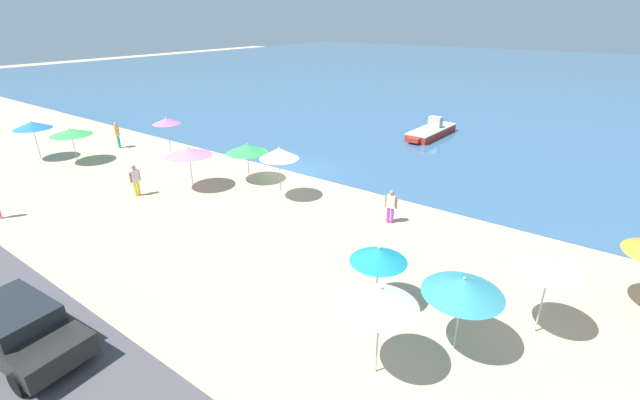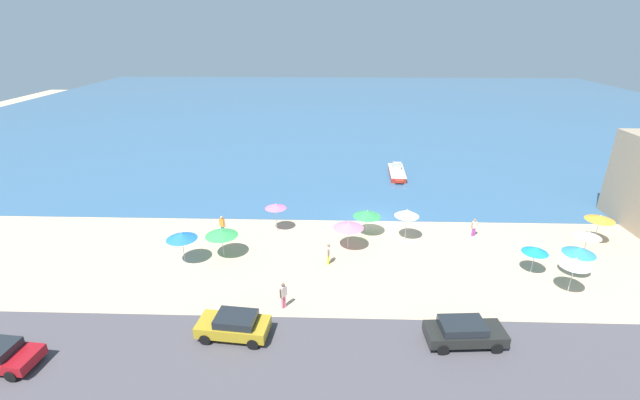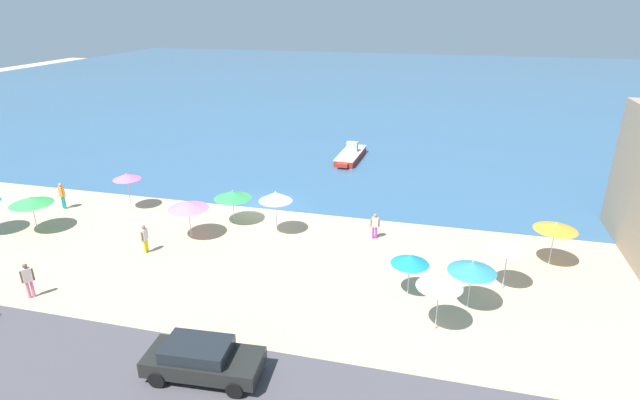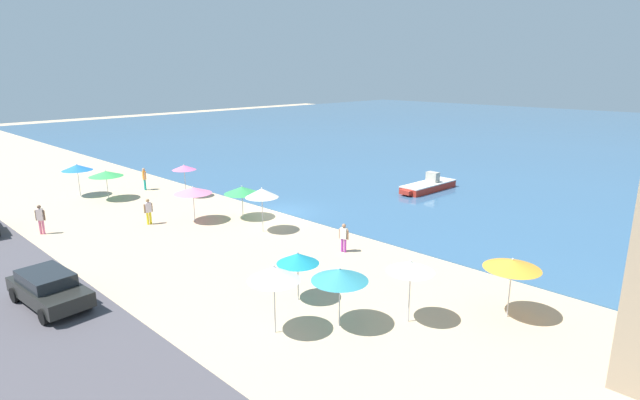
{
  "view_description": "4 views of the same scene",
  "coord_description": "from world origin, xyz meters",
  "views": [
    {
      "loc": [
        15.76,
        -18.64,
        8.7
      ],
      "look_at": [
        6.29,
        -5.62,
        1.7
      ],
      "focal_mm": 24.0,
      "sensor_mm": 36.0,
      "label": 1
    },
    {
      "loc": [
        -3.82,
        -35.24,
        16.65
      ],
      "look_at": [
        -4.94,
        0.04,
        1.99
      ],
      "focal_mm": 24.0,
      "sensor_mm": 36.0,
      "label": 2
    },
    {
      "loc": [
        11.46,
        -29.35,
        13.12
      ],
      "look_at": [
        4.7,
        -2.54,
        2.07
      ],
      "focal_mm": 28.0,
      "sensor_mm": 36.0,
      "label": 3
    },
    {
      "loc": [
        24.81,
        -21.7,
        9.55
      ],
      "look_at": [
        4.81,
        -1.14,
        2.01
      ],
      "focal_mm": 28.0,
      "sensor_mm": 36.0,
      "label": 4
    }
  ],
  "objects": [
    {
      "name": "bather_1",
      "position": [
        -6.82,
        -12.98,
        1.01
      ],
      "size": [
        0.41,
        0.45,
        1.8
      ],
      "color": "pink",
      "rests_on": "ground_plane"
    },
    {
      "name": "beach_umbrella_9",
      "position": [
        10.51,
        -8.34,
        1.88
      ],
      "size": [
        1.81,
        1.81,
        2.18
      ],
      "color": "#B2B2B7",
      "rests_on": "ground_plane"
    },
    {
      "name": "bather_3",
      "position": [
        8.07,
        -2.67,
        0.89
      ],
      "size": [
        0.55,
        0.31,
        1.59
      ],
      "color": "#AA3CA4",
      "rests_on": "ground_plane"
    },
    {
      "name": "coastal_road",
      "position": [
        0.0,
        -18.0,
        0.03
      ],
      "size": [
        80.0,
        8.0,
        0.06
      ],
      "primitive_type": "cube",
      "color": "#4C484E",
      "rests_on": "ground_plane"
    },
    {
      "name": "bather_0",
      "position": [
        -4.08,
        -7.57,
        0.93
      ],
      "size": [
        0.24,
        0.57,
        1.67
      ],
      "color": "yellow",
      "rests_on": "ground_plane"
    },
    {
      "name": "beach_umbrella_3",
      "position": [
        -12.18,
        -6.68,
        1.98
      ],
      "size": [
        2.48,
        2.48,
        2.26
      ],
      "color": "#B2B2B7",
      "rests_on": "ground_plane"
    },
    {
      "name": "parked_car_0",
      "position": [
        3.57,
        -15.93,
        0.81
      ],
      "size": [
        4.45,
        2.17,
        1.41
      ],
      "color": "black",
      "rests_on": "coastal_road"
    },
    {
      "name": "bather_2",
      "position": [
        -13.03,
        -3.28,
        1.02
      ],
      "size": [
        0.56,
        0.3,
        1.82
      ],
      "color": "teal",
      "rests_on": "ground_plane"
    },
    {
      "name": "beach_umbrella_6",
      "position": [
        -2.56,
        -5.21,
        2.06
      ],
      "size": [
        2.4,
        2.4,
        2.33
      ],
      "color": "#B2B2B7",
      "rests_on": "ground_plane"
    },
    {
      "name": "beach_umbrella_10",
      "position": [
        2.23,
        -3.47,
        2.41
      ],
      "size": [
        2.0,
        2.0,
        2.75
      ],
      "color": "#B2B2B7",
      "rests_on": "ground_plane"
    },
    {
      "name": "beach_umbrella_8",
      "position": [
        14.98,
        -6.66,
        2.3
      ],
      "size": [
        1.85,
        1.85,
        2.57
      ],
      "color": "#B2B2B7",
      "rests_on": "ground_plane"
    },
    {
      "name": "sea",
      "position": [
        0.0,
        55.0,
        0.03
      ],
      "size": [
        150.0,
        110.0,
        0.05
      ],
      "primitive_type": "cube",
      "color": "#376188",
      "rests_on": "ground_plane"
    },
    {
      "name": "beach_umbrella_1",
      "position": [
        -8.62,
        -2.18,
        2.3
      ],
      "size": [
        1.81,
        1.81,
        2.56
      ],
      "color": "#B2B2B7",
      "rests_on": "ground_plane"
    },
    {
      "name": "ground_plane",
      "position": [
        0.0,
        0.0,
        0.0
      ],
      "size": [
        160.0,
        160.0,
        0.0
      ],
      "primitive_type": "plane",
      "color": "#CAAD89"
    },
    {
      "name": "beach_umbrella_2",
      "position": [
        11.9,
        -10.83,
        2.38
      ],
      "size": [
        1.95,
        1.95,
        2.72
      ],
      "color": "#B2B2B7",
      "rests_on": "ground_plane"
    },
    {
      "name": "beach_umbrella_5",
      "position": [
        -0.91,
        -2.58,
        1.9
      ],
      "size": [
        2.35,
        2.35,
        2.2
      ],
      "color": "#B2B2B7",
      "rests_on": "ground_plane"
    },
    {
      "name": "skiff_nearshore",
      "position": [
        3.69,
        12.58,
        0.41
      ],
      "size": [
        1.98,
        5.98,
        1.41
      ],
      "color": "red",
      "rests_on": "sea"
    },
    {
      "name": "beach_umbrella_0",
      "position": [
        13.28,
        -8.79,
        2.11
      ],
      "size": [
        2.18,
        2.18,
        2.41
      ],
      "color": "#B2B2B7",
      "rests_on": "ground_plane"
    },
    {
      "name": "beach_umbrella_4",
      "position": [
        17.59,
        -3.6,
        2.24
      ],
      "size": [
        2.2,
        2.2,
        2.5
      ],
      "color": "#B2B2B7",
      "rests_on": "ground_plane"
    }
  ]
}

